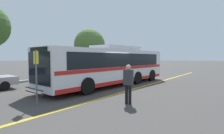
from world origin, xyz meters
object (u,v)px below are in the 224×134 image
(transit_bus, at_px, (112,65))
(parked_car_2, at_px, (65,73))
(pedestrian_0, at_px, (128,81))
(tree_0, at_px, (90,45))
(bus_stop_sign, at_px, (36,71))

(transit_bus, height_order, parked_car_2, transit_bus)
(pedestrian_0, relative_size, tree_0, 0.29)
(parked_car_2, xyz_separation_m, tree_0, (8.33, 4.96, 3.27))
(parked_car_2, relative_size, pedestrian_0, 2.44)
(transit_bus, xyz_separation_m, parked_car_2, (-0.51, 5.14, -0.81))
(bus_stop_sign, xyz_separation_m, tree_0, (14.44, 10.98, 2.45))
(parked_car_2, height_order, bus_stop_sign, bus_stop_sign)
(tree_0, bearing_deg, parked_car_2, -149.24)
(pedestrian_0, xyz_separation_m, tree_0, (11.74, 14.00, 2.97))
(transit_bus, height_order, tree_0, tree_0)
(transit_bus, relative_size, tree_0, 1.92)
(parked_car_2, bearing_deg, tree_0, -58.30)
(transit_bus, bearing_deg, tree_0, -34.82)
(tree_0, bearing_deg, transit_bus, -127.74)
(transit_bus, xyz_separation_m, pedestrian_0, (-3.92, -3.90, -0.51))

